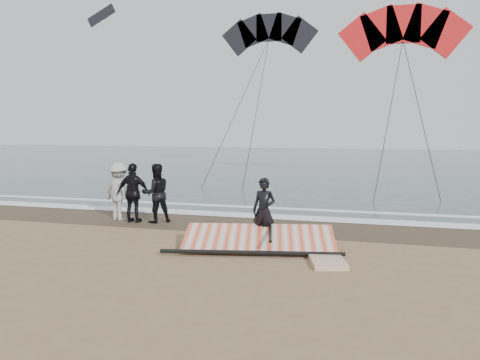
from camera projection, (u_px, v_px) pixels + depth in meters
The scene contains 12 objects.
ground at pixel (257, 269), 10.25m from camera, with size 120.00×120.00×0.00m, color #8C704C.
sea at pixel (340, 162), 41.92m from camera, with size 120.00×54.00×0.02m, color #233838.
wet_sand at pixel (290, 227), 14.57m from camera, with size 120.00×2.80×0.01m, color #4C3D2B.
foam_near at pixel (296, 218), 15.91m from camera, with size 120.00×0.90×0.01m, color white.
foam_far at pixel (303, 209), 17.54m from camera, with size 120.00×0.45×0.01m, color white.
man_main at pixel (264, 210), 12.47m from camera, with size 0.64×0.42×1.76m, color black.
board_white at pixel (322, 252), 11.40m from camera, with size 0.75×2.68×0.11m, color silver.
board_cream at pixel (208, 234), 13.41m from camera, with size 0.68×2.54×0.11m, color beige.
trio_cluster at pixel (134, 192), 15.33m from camera, with size 2.70×1.23×1.94m.
sail_rig at pixel (258, 240), 12.06m from camera, with size 4.36×2.42×0.50m.
kite_red at pixel (403, 35), 24.96m from camera, with size 7.65×3.65×10.54m.
kite_dark at pixel (269, 36), 34.59m from camera, with size 8.25×6.75×16.42m.
Camera 1 is at (2.23, -9.72, 3.09)m, focal length 35.00 mm.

